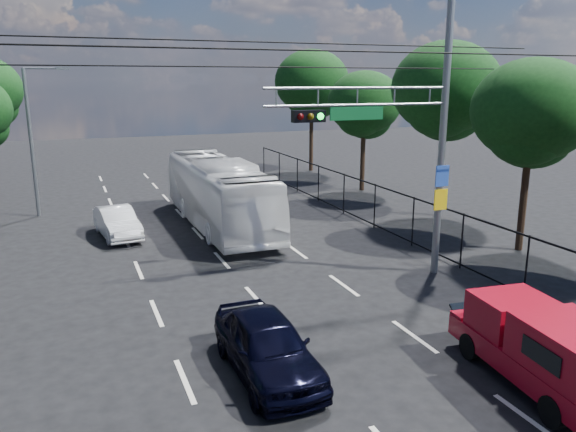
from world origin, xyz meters
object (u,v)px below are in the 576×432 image
white_bus (219,193)px  white_van (117,222)px  signal_mast (412,120)px  red_pickup (543,346)px  navy_hatchback (267,345)px

white_bus → white_van: (-4.51, -0.25, -0.90)m
white_bus → white_van: size_ratio=2.88×
signal_mast → white_van: signal_mast is taller
red_pickup → white_bus: size_ratio=0.44×
white_van → navy_hatchback: bearing=-88.4°
signal_mast → red_pickup: 8.33m
signal_mast → navy_hatchback: size_ratio=2.31×
navy_hatchback → white_van: (-2.08, 13.09, -0.07)m
red_pickup → white_bus: bearing=100.3°
red_pickup → white_bus: (-2.91, 16.02, 0.59)m
signal_mast → navy_hatchback: bearing=-146.0°
navy_hatchback → white_van: navy_hatchback is taller
white_bus → white_van: 4.61m
signal_mast → red_pickup: signal_mast is taller
signal_mast → red_pickup: bearing=-99.1°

